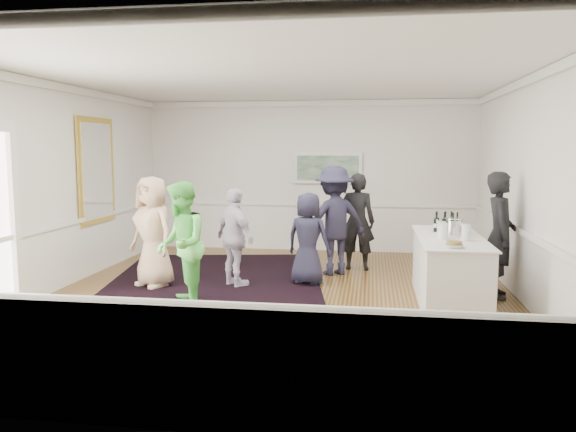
# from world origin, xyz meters

# --- Properties ---
(floor) EXTENTS (8.00, 8.00, 0.00)m
(floor) POSITION_xyz_m (0.00, 0.00, 0.00)
(floor) COLOR brown
(floor) RESTS_ON ground
(ceiling) EXTENTS (7.00, 8.00, 0.02)m
(ceiling) POSITION_xyz_m (0.00, 0.00, 3.20)
(ceiling) COLOR white
(ceiling) RESTS_ON wall_back
(wall_left) EXTENTS (0.02, 8.00, 3.20)m
(wall_left) POSITION_xyz_m (-3.50, 0.00, 1.60)
(wall_left) COLOR white
(wall_left) RESTS_ON floor
(wall_right) EXTENTS (0.02, 8.00, 3.20)m
(wall_right) POSITION_xyz_m (3.50, 0.00, 1.60)
(wall_right) COLOR white
(wall_right) RESTS_ON floor
(wall_back) EXTENTS (7.00, 0.02, 3.20)m
(wall_back) POSITION_xyz_m (0.00, 4.00, 1.60)
(wall_back) COLOR white
(wall_back) RESTS_ON floor
(wall_front) EXTENTS (7.00, 0.02, 3.20)m
(wall_front) POSITION_xyz_m (0.00, -4.00, 1.60)
(wall_front) COLOR white
(wall_front) RESTS_ON floor
(wainscoting) EXTENTS (7.00, 8.00, 1.00)m
(wainscoting) POSITION_xyz_m (0.00, 0.00, 0.50)
(wainscoting) COLOR white
(wainscoting) RESTS_ON floor
(mirror) EXTENTS (0.05, 1.25, 1.85)m
(mirror) POSITION_xyz_m (-3.45, 1.30, 1.80)
(mirror) COLOR gold
(mirror) RESTS_ON wall_left
(landscape_painting) EXTENTS (1.44, 0.06, 0.66)m
(landscape_painting) POSITION_xyz_m (0.40, 3.95, 1.78)
(landscape_painting) COLOR white
(landscape_painting) RESTS_ON wall_back
(area_rug) EXTENTS (4.09, 4.97, 0.02)m
(area_rug) POSITION_xyz_m (-1.20, 0.87, 0.01)
(area_rug) COLOR black
(area_rug) RESTS_ON floor
(serving_table) EXTENTS (0.89, 2.36, 0.95)m
(serving_table) POSITION_xyz_m (2.43, 0.09, 0.48)
(serving_table) COLOR silver
(serving_table) RESTS_ON floor
(bartender) EXTENTS (0.53, 0.73, 1.86)m
(bartender) POSITION_xyz_m (3.20, 0.54, 0.93)
(bartender) COLOR black
(bartender) RESTS_ON floor
(guest_tan) EXTENTS (1.02, 0.91, 1.76)m
(guest_tan) POSITION_xyz_m (-2.08, 0.39, 0.88)
(guest_tan) COLOR tan
(guest_tan) RESTS_ON floor
(guest_green) EXTENTS (0.90, 1.01, 1.74)m
(guest_green) POSITION_xyz_m (-1.26, -0.64, 0.87)
(guest_green) COLOR #5AD354
(guest_green) RESTS_ON floor
(guest_lilac) EXTENTS (0.94, 0.91, 1.57)m
(guest_lilac) POSITION_xyz_m (-0.79, 0.59, 0.79)
(guest_lilac) COLOR silver
(guest_lilac) RESTS_ON floor
(guest_dark_a) EXTENTS (1.41, 1.19, 1.89)m
(guest_dark_a) POSITION_xyz_m (0.70, 1.70, 0.94)
(guest_dark_a) COLOR #201F33
(guest_dark_a) RESTS_ON floor
(guest_dark_b) EXTENTS (0.67, 0.47, 1.76)m
(guest_dark_b) POSITION_xyz_m (1.08, 2.14, 0.88)
(guest_dark_b) COLOR black
(guest_dark_b) RESTS_ON floor
(guest_navy) EXTENTS (0.84, 0.67, 1.49)m
(guest_navy) POSITION_xyz_m (0.33, 0.91, 0.74)
(guest_navy) COLOR #201F33
(guest_navy) RESTS_ON floor
(wine_bottles) EXTENTS (0.38, 0.25, 0.31)m
(wine_bottles) POSITION_xyz_m (2.44, 0.61, 1.11)
(wine_bottles) COLOR black
(wine_bottles) RESTS_ON serving_table
(juice_pitchers) EXTENTS (0.41, 0.36, 0.24)m
(juice_pitchers) POSITION_xyz_m (2.40, -0.14, 1.07)
(juice_pitchers) COLOR #5EAF3E
(juice_pitchers) RESTS_ON serving_table
(ice_bucket) EXTENTS (0.26, 0.26, 0.25)m
(ice_bucket) POSITION_xyz_m (2.50, 0.25, 1.07)
(ice_bucket) COLOR silver
(ice_bucket) RESTS_ON serving_table
(nut_bowl) EXTENTS (0.23, 0.23, 0.08)m
(nut_bowl) POSITION_xyz_m (2.36, -0.82, 0.99)
(nut_bowl) COLOR white
(nut_bowl) RESTS_ON serving_table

